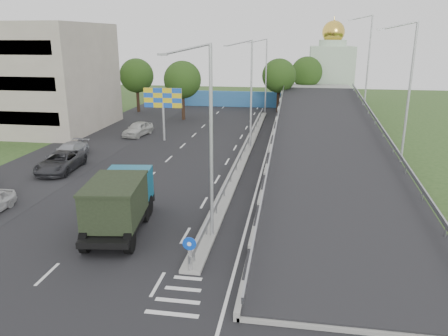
% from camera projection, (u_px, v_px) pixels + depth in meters
% --- Properties ---
extents(ground, '(160.00, 160.00, 0.00)m').
position_uv_depth(ground, '(178.00, 300.00, 18.20)').
color(ground, '#2D4C1E').
rests_on(ground, ground).
extents(road_surface, '(26.00, 90.00, 0.04)m').
position_uv_depth(road_surface, '(205.00, 164.00, 37.55)').
color(road_surface, black).
rests_on(road_surface, ground).
extents(parking_strip, '(8.00, 90.00, 0.05)m').
position_uv_depth(parking_strip, '(65.00, 158.00, 39.56)').
color(parking_strip, black).
rests_on(parking_strip, ground).
extents(median, '(1.00, 44.00, 0.20)m').
position_uv_depth(median, '(245.00, 153.00, 40.84)').
color(median, gray).
rests_on(median, ground).
extents(overpass_ramp, '(10.00, 50.00, 3.50)m').
position_uv_depth(overpass_ramp, '(328.00, 138.00, 39.20)').
color(overpass_ramp, gray).
rests_on(overpass_ramp, ground).
extents(median_guardrail, '(0.09, 44.00, 0.71)m').
position_uv_depth(median_guardrail, '(245.00, 146.00, 40.65)').
color(median_guardrail, gray).
rests_on(median_guardrail, median).
extents(sign_bollard, '(0.64, 0.23, 1.67)m').
position_uv_depth(sign_bollard, '(190.00, 253.00, 19.95)').
color(sign_bollard, black).
rests_on(sign_bollard, median).
extents(lamp_post_near, '(2.74, 0.18, 10.08)m').
position_uv_depth(lamp_post_near, '(208.00, 134.00, 22.16)').
color(lamp_post_near, '#B2B5B7').
rests_on(lamp_post_near, median).
extents(lamp_post_mid, '(2.74, 0.18, 10.08)m').
position_uv_depth(lamp_post_mid, '(249.00, 89.00, 41.06)').
color(lamp_post_mid, '#B2B5B7').
rests_on(lamp_post_mid, median).
extents(lamp_post_far, '(2.74, 0.18, 10.08)m').
position_uv_depth(lamp_post_far, '(265.00, 72.00, 59.95)').
color(lamp_post_far, '#B2B5B7').
rests_on(lamp_post_far, median).
extents(beige_building, '(24.00, 14.00, 12.00)m').
position_uv_depth(beige_building, '(0.00, 77.00, 51.31)').
color(beige_building, gray).
rests_on(beige_building, ground).
extents(blue_wall, '(30.00, 0.50, 2.40)m').
position_uv_depth(blue_wall, '(240.00, 99.00, 67.59)').
color(blue_wall, '#276092').
rests_on(blue_wall, ground).
extents(church, '(7.00, 7.00, 13.80)m').
position_uv_depth(church, '(331.00, 69.00, 71.80)').
color(church, '#B2CCAD').
rests_on(church, ground).
extents(billboard, '(4.00, 0.24, 5.50)m').
position_uv_depth(billboard, '(163.00, 101.00, 44.82)').
color(billboard, '#B2B5B7').
rests_on(billboard, ground).
extents(tree_left_mid, '(4.80, 4.80, 7.60)m').
position_uv_depth(tree_left_mid, '(182.00, 80.00, 56.02)').
color(tree_left_mid, black).
rests_on(tree_left_mid, ground).
extents(tree_median_far, '(4.80, 4.80, 7.60)m').
position_uv_depth(tree_median_far, '(279.00, 76.00, 61.73)').
color(tree_median_far, black).
rests_on(tree_median_far, ground).
extents(tree_left_far, '(4.80, 4.80, 7.60)m').
position_uv_depth(tree_left_far, '(137.00, 76.00, 61.98)').
color(tree_left_far, black).
rests_on(tree_left_far, ground).
extents(tree_ramp_far, '(4.80, 4.80, 7.60)m').
position_uv_depth(tree_ramp_far, '(307.00, 72.00, 67.73)').
color(tree_ramp_far, black).
rests_on(tree_ramp_far, ground).
extents(dump_truck, '(3.55, 7.43, 3.15)m').
position_uv_depth(dump_truck, '(120.00, 201.00, 24.40)').
color(dump_truck, black).
rests_on(dump_truck, ground).
extents(parked_car_c, '(2.93, 5.71, 1.54)m').
position_uv_depth(parked_car_c, '(60.00, 162.00, 35.42)').
color(parked_car_c, '#2B2C2F').
rests_on(parked_car_c, ground).
extents(parked_car_d, '(2.01, 4.79, 1.38)m').
position_uv_depth(parked_car_d, '(69.00, 151.00, 39.13)').
color(parked_car_d, '#9FA1A8').
rests_on(parked_car_d, ground).
extents(parked_car_e, '(2.55, 4.76, 1.54)m').
position_uv_depth(parked_car_e, '(138.00, 129.00, 48.08)').
color(parked_car_e, '#B7B8B3').
rests_on(parked_car_e, ground).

